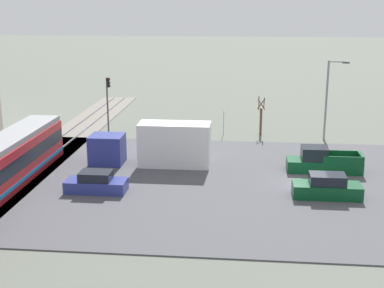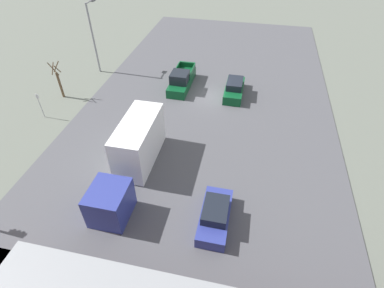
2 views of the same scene
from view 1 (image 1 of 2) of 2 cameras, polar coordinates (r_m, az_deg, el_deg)
ground_plane at (r=39.42m, az=12.28°, el=-4.42°), size 320.00×320.00×0.00m
road_surface at (r=39.40m, az=12.29°, el=-4.36°), size 23.65×46.39×0.08m
rail_bed at (r=42.57m, az=-17.95°, el=-3.28°), size 67.43×4.40×0.22m
box_truck at (r=42.81m, az=-3.64°, el=-0.17°), size 2.35×9.69×3.46m
pickup_truck at (r=42.55m, az=13.74°, el=-1.89°), size 1.92×5.69×1.94m
sedan_car_0 at (r=37.67m, az=-10.19°, el=-4.14°), size 1.79×4.20×1.45m
sedan_car_1 at (r=37.18m, az=14.19°, el=-4.53°), size 1.79×4.56×1.61m
traffic_light_pole at (r=53.62m, az=-8.95°, el=4.90°), size 0.28×0.47×5.57m
street_tree at (r=52.93m, az=7.37°, el=2.79°), size 0.92×0.77×3.83m
street_lamp_near_crossing at (r=51.83m, az=14.41°, el=5.16°), size 0.36×1.95×7.55m
no_parking_sign at (r=52.84m, az=3.41°, el=2.58°), size 0.32×0.08×2.45m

